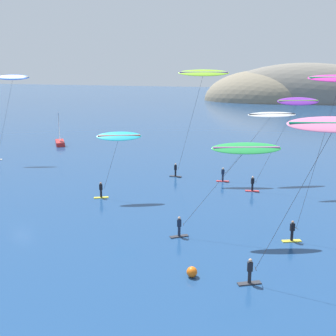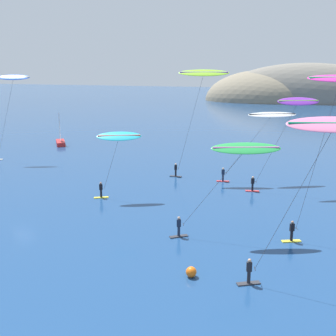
{
  "view_description": "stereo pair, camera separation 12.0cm",
  "coord_description": "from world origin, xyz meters",
  "views": [
    {
      "loc": [
        23.86,
        -12.08,
        13.11
      ],
      "look_at": [
        8.91,
        26.82,
        3.3
      ],
      "focal_mm": 45.0,
      "sensor_mm": 36.0,
      "label": 1
    },
    {
      "loc": [
        23.97,
        -12.04,
        13.11
      ],
      "look_at": [
        8.91,
        26.82,
        3.3
      ],
      "focal_mm": 45.0,
      "sensor_mm": 36.0,
      "label": 2
    }
  ],
  "objects": [
    {
      "name": "headland_island",
      "position": [
        12.27,
        169.41,
        0.0
      ],
      "size": [
        87.08,
        36.53,
        31.3
      ],
      "color": "#84755B",
      "rests_on": "ground"
    },
    {
      "name": "kitesurfer_pink",
      "position": [
        23.9,
        13.28,
        9.38
      ],
      "size": [
        7.75,
        3.25,
        10.54
      ],
      "color": "#2D2D33",
      "rests_on": "ground"
    },
    {
      "name": "kitesurfer_lime",
      "position": [
        9.3,
        36.88,
        11.83
      ],
      "size": [
        6.88,
        3.22,
        13.15
      ],
      "color": "#2D2D33",
      "rests_on": "ground"
    },
    {
      "name": "marker_buoy",
      "position": [
        16.37,
        11.71,
        0.35
      ],
      "size": [
        0.7,
        0.7,
        0.7
      ],
      "primitive_type": "sphere",
      "color": "orange",
      "rests_on": "ground"
    },
    {
      "name": "kitesurfer_blue",
      "position": [
        -19.0,
        36.94,
        10.85
      ],
      "size": [
        6.13,
        3.4,
        12.42
      ],
      "color": "silver",
      "rests_on": "ground"
    },
    {
      "name": "kitesurfer_green",
      "position": [
        17.72,
        19.59,
        6.69
      ],
      "size": [
        8.19,
        4.34,
        7.62
      ],
      "color": "#2D2D33",
      "rests_on": "ground"
    },
    {
      "name": "sailboat_near",
      "position": [
        -20.74,
        50.13,
        0.64
      ],
      "size": [
        4.44,
        5.26,
        5.7
      ],
      "color": "#B22323",
      "rests_on": "ground"
    },
    {
      "name": "kitesurfer_purple",
      "position": [
        20.2,
        34.69,
        8.86
      ],
      "size": [
        7.11,
        4.02,
        10.26
      ],
      "color": "red",
      "rests_on": "ground"
    },
    {
      "name": "kitesurfer_white",
      "position": [
        17.12,
        38.23,
        7.32
      ],
      "size": [
        8.66,
        5.09,
        8.26
      ],
      "color": "red",
      "rests_on": "ground"
    },
    {
      "name": "kitesurfer_cyan",
      "position": [
        3.88,
        25.53,
        5.96
      ],
      "size": [
        4.86,
        3.32,
        6.93
      ],
      "color": "yellow",
      "rests_on": "ground"
    }
  ]
}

